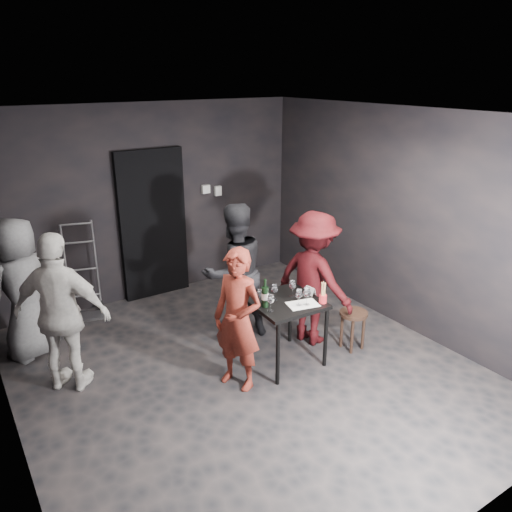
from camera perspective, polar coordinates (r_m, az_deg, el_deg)
floor at (r=5.57m, az=-1.13°, el=-13.04°), size 4.50×5.00×0.02m
ceiling at (r=4.67m, az=-1.37°, el=15.83°), size 4.50×5.00×0.02m
wall_back at (r=7.11m, az=-12.04°, el=5.95°), size 4.50×0.04×2.70m
wall_front at (r=3.33m, az=22.81°, el=-12.53°), size 4.50×0.04×2.70m
wall_right at (r=6.38m, az=16.20°, el=3.93°), size 0.04×5.00×2.70m
doorway at (r=7.14m, az=-11.68°, el=3.52°), size 0.95×0.10×2.10m
wallbox_upper at (r=7.38m, az=-5.78°, el=7.62°), size 0.12×0.06×0.12m
wallbox_lower at (r=7.49m, az=-4.40°, el=7.44°), size 0.10×0.06×0.14m
hand_truck at (r=7.01m, az=-18.81°, el=-4.70°), size 0.43×0.36×1.28m
tasting_table at (r=5.44m, az=3.35°, el=-6.04°), size 0.72×0.72×0.75m
stool at (r=5.92m, az=11.05°, el=-7.17°), size 0.32×0.32×0.47m
server_red at (r=5.01m, az=-2.11°, el=-7.36°), size 0.54×0.64×1.48m
woman_black at (r=5.86m, az=-2.51°, el=-1.00°), size 0.92×0.51×1.87m
man_maroon at (r=5.83m, az=6.63°, el=-2.08°), size 0.76×1.19×1.71m
bystander_cream at (r=5.24m, az=-21.42°, el=-5.28°), size 1.17×1.09×1.85m
bystander_grey at (r=6.04m, az=-25.23°, el=-2.90°), size 0.98×0.85×1.77m
tasting_mat at (r=5.32m, az=5.37°, el=-5.52°), size 0.36×0.28×0.00m
wine_glass_a at (r=5.12m, az=1.69°, el=-5.30°), size 0.10×0.10×0.20m
wine_glass_b at (r=5.28m, az=0.39°, el=-4.59°), size 0.09×0.09×0.18m
wine_glass_c at (r=5.37m, az=2.13°, el=-4.09°), size 0.09×0.09×0.19m
wine_glass_d at (r=5.26m, az=4.94°, el=-4.64°), size 0.10×0.10×0.20m
wine_glass_e at (r=5.28m, az=5.84°, el=-4.49°), size 0.10×0.10×0.22m
wine_glass_f at (r=5.45m, az=4.19°, el=-3.68°), size 0.10×0.10×0.20m
wine_bottle at (r=5.21m, az=1.03°, el=-4.61°), size 0.08×0.08×0.31m
breadstick_cup at (r=5.34m, az=7.68°, el=-4.20°), size 0.08×0.08×0.25m
reserved_card at (r=5.54m, az=6.12°, el=-3.98°), size 0.09×0.13×0.09m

